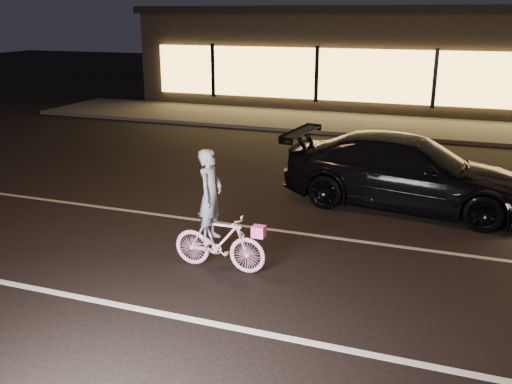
% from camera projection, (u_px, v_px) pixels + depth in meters
% --- Properties ---
extents(ground, '(90.00, 90.00, 0.00)m').
position_uv_depth(ground, '(359.00, 294.00, 8.29)').
color(ground, black).
rests_on(ground, ground).
extents(lane_stripe_near, '(60.00, 0.12, 0.01)m').
position_uv_depth(lane_stripe_near, '(336.00, 348.00, 6.94)').
color(lane_stripe_near, silver).
rests_on(lane_stripe_near, ground).
extents(lane_stripe_far, '(60.00, 0.10, 0.01)m').
position_uv_depth(lane_stripe_far, '(380.00, 244.00, 10.08)').
color(lane_stripe_far, gray).
rests_on(lane_stripe_far, ground).
extents(sidewalk, '(30.00, 4.00, 0.12)m').
position_uv_depth(sidewalk, '(427.00, 128.00, 19.91)').
color(sidewalk, '#383533').
rests_on(sidewalk, ground).
extents(storefront, '(25.40, 8.42, 4.20)m').
position_uv_depth(storefront, '(442.00, 56.00, 24.62)').
color(storefront, black).
rests_on(storefront, ground).
extents(cyclist, '(1.55, 0.53, 1.95)m').
position_uv_depth(cyclist, '(217.00, 228.00, 8.92)').
color(cyclist, '#FB53B4').
rests_on(cyclist, ground).
extents(sedan, '(5.32, 2.58, 1.49)m').
position_uv_depth(sedan, '(407.00, 172.00, 11.87)').
color(sedan, black).
rests_on(sedan, ground).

